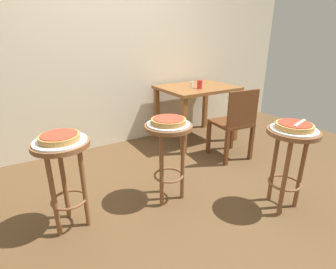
{
  "coord_description": "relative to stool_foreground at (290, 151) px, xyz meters",
  "views": [
    {
      "loc": [
        -1.15,
        -1.68,
        1.42
      ],
      "look_at": [
        -0.07,
        0.06,
        0.64
      ],
      "focal_mm": 28.39,
      "sensor_mm": 36.0,
      "label": 1
    }
  ],
  "objects": [
    {
      "name": "pizza_leftside",
      "position": [
        -1.61,
        0.71,
        0.22
      ],
      "size": [
        0.28,
        0.28,
        0.05
      ],
      "color": "#B78442",
      "rests_on": "serving_plate_leftside"
    },
    {
      "name": "wooden_chair",
      "position": [
        0.33,
        0.94,
        -0.06
      ],
      "size": [
        0.44,
        0.44,
        0.85
      ],
      "color": "#5B3319",
      "rests_on": "ground_plane"
    },
    {
      "name": "cup_near_edge",
      "position": [
        0.28,
        1.55,
        0.28
      ],
      "size": [
        0.07,
        0.07,
        0.11
      ],
      "primitive_type": "cylinder",
      "color": "red",
      "rests_on": "dining_table"
    },
    {
      "name": "ground_plane",
      "position": [
        -0.72,
        0.54,
        -0.53
      ],
      "size": [
        6.0,
        6.0,
        0.0
      ],
      "primitive_type": "plane",
      "color": "brown"
    },
    {
      "name": "pizza_middle",
      "position": [
        -0.77,
        0.63,
        0.22
      ],
      "size": [
        0.29,
        0.29,
        0.05
      ],
      "color": "#B78442",
      "rests_on": "serving_plate_middle"
    },
    {
      "name": "serving_plate_leftside",
      "position": [
        -1.61,
        0.71,
        0.19
      ],
      "size": [
        0.37,
        0.37,
        0.01
      ],
      "primitive_type": "cylinder",
      "color": "silver",
      "rests_on": "stool_leftside"
    },
    {
      "name": "stool_foreground",
      "position": [
        0.0,
        0.0,
        0.0
      ],
      "size": [
        0.4,
        0.4,
        0.71
      ],
      "color": "brown",
      "rests_on": "ground_plane"
    },
    {
      "name": "pizza_server_knife",
      "position": [
        0.03,
        -0.02,
        0.24
      ],
      "size": [
        0.22,
        0.08,
        0.01
      ],
      "primitive_type": "cube",
      "rotation": [
        0.0,
        0.0,
        0.26
      ],
      "color": "silver",
      "rests_on": "pizza_foreground"
    },
    {
      "name": "serving_plate_foreground",
      "position": [
        0.0,
        0.0,
        0.19
      ],
      "size": [
        0.36,
        0.36,
        0.01
      ],
      "primitive_type": "cylinder",
      "color": "silver",
      "rests_on": "stool_foreground"
    },
    {
      "name": "back_wall",
      "position": [
        -0.72,
        2.19,
        0.97
      ],
      "size": [
        6.0,
        0.1,
        3.0
      ],
      "primitive_type": "cube",
      "color": "beige",
      "rests_on": "ground_plane"
    },
    {
      "name": "pizza_foreground",
      "position": [
        0.0,
        0.0,
        0.22
      ],
      "size": [
        0.28,
        0.28,
        0.05
      ],
      "color": "tan",
      "rests_on": "serving_plate_foreground"
    },
    {
      "name": "dining_table",
      "position": [
        0.35,
        1.69,
        0.11
      ],
      "size": [
        0.98,
        0.77,
        0.76
      ],
      "color": "brown",
      "rests_on": "ground_plane"
    },
    {
      "name": "stool_middle",
      "position": [
        -0.77,
        0.63,
        0.0
      ],
      "size": [
        0.4,
        0.4,
        0.71
      ],
      "color": "brown",
      "rests_on": "ground_plane"
    },
    {
      "name": "stool_leftside",
      "position": [
        -1.61,
        0.71,
        0.0
      ],
      "size": [
        0.4,
        0.4,
        0.71
      ],
      "color": "brown",
      "rests_on": "ground_plane"
    },
    {
      "name": "serving_plate_middle",
      "position": [
        -0.77,
        0.63,
        0.19
      ],
      "size": [
        0.36,
        0.36,
        0.01
      ],
      "primitive_type": "cylinder",
      "color": "silver",
      "rests_on": "stool_middle"
    },
    {
      "name": "condiment_shaker",
      "position": [
        0.26,
        1.7,
        0.26
      ],
      "size": [
        0.04,
        0.04,
        0.08
      ],
      "primitive_type": "cylinder",
      "color": "white",
      "rests_on": "dining_table"
    }
  ]
}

